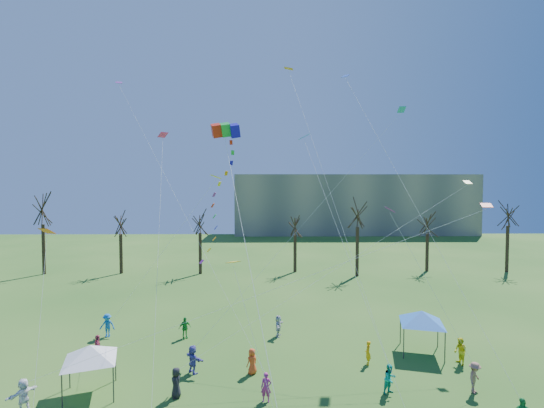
{
  "coord_description": "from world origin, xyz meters",
  "views": [
    {
      "loc": [
        -0.19,
        -15.63,
        11.93
      ],
      "look_at": [
        0.08,
        5.0,
        11.0
      ],
      "focal_mm": 25.0,
      "sensor_mm": 36.0,
      "label": 1
    }
  ],
  "objects_px": {
    "big_box_kite": "(223,203)",
    "canopy_tent_white": "(90,353)",
    "distant_building": "(353,204)",
    "canopy_tent_blue": "(422,317)"
  },
  "relations": [
    {
      "from": "big_box_kite",
      "to": "canopy_tent_white",
      "type": "relative_size",
      "value": 4.6
    },
    {
      "from": "distant_building",
      "to": "canopy_tent_white",
      "type": "relative_size",
      "value": 16.38
    },
    {
      "from": "distant_building",
      "to": "big_box_kite",
      "type": "relative_size",
      "value": 3.56
    },
    {
      "from": "big_box_kite",
      "to": "canopy_tent_white",
      "type": "bearing_deg",
      "value": -168.51
    },
    {
      "from": "distant_building",
      "to": "canopy_tent_blue",
      "type": "distance_m",
      "value": 72.07
    },
    {
      "from": "distant_building",
      "to": "big_box_kite",
      "type": "xyz_separation_m",
      "value": [
        -24.85,
        -74.79,
        3.45
      ]
    },
    {
      "from": "distant_building",
      "to": "big_box_kite",
      "type": "height_order",
      "value": "big_box_kite"
    },
    {
      "from": "big_box_kite",
      "to": "canopy_tent_white",
      "type": "xyz_separation_m",
      "value": [
        -7.45,
        -1.51,
        -8.49
      ]
    },
    {
      "from": "canopy_tent_white",
      "to": "canopy_tent_blue",
      "type": "height_order",
      "value": "canopy_tent_blue"
    },
    {
      "from": "big_box_kite",
      "to": "canopy_tent_white",
      "type": "distance_m",
      "value": 11.39
    }
  ]
}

